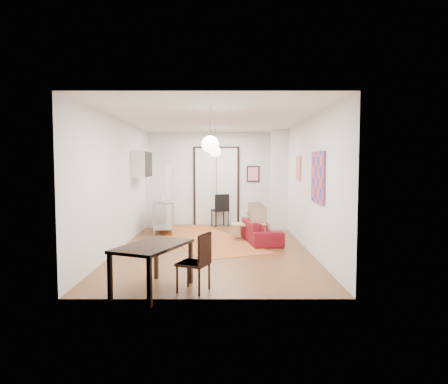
{
  "coord_description": "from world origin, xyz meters",
  "views": [
    {
      "loc": [
        0.24,
        -9.01,
        1.9
      ],
      "look_at": [
        0.24,
        0.32,
        1.25
      ],
      "focal_mm": 32.0,
      "sensor_mm": 36.0,
      "label": 1
    }
  ],
  "objects_px": {
    "dining_table": "(153,250)",
    "sofa": "(261,231)",
    "fridge": "(159,196)",
    "black_side_chair": "(220,207)",
    "kitchen_counter": "(163,212)",
    "dining_chair_far": "(194,256)",
    "coffee_table": "(249,226)",
    "dining_chair_near": "(194,256)"
  },
  "relations": [
    {
      "from": "sofa",
      "to": "coffee_table",
      "type": "distance_m",
      "value": 0.45
    },
    {
      "from": "kitchen_counter",
      "to": "dining_chair_far",
      "type": "xyz_separation_m",
      "value": [
        1.22,
        -5.02,
        -0.06
      ]
    },
    {
      "from": "fridge",
      "to": "dining_chair_far",
      "type": "bearing_deg",
      "value": -68.14
    },
    {
      "from": "sofa",
      "to": "dining_table",
      "type": "bearing_deg",
      "value": 145.04
    },
    {
      "from": "kitchen_counter",
      "to": "dining_chair_far",
      "type": "height_order",
      "value": "kitchen_counter"
    },
    {
      "from": "sofa",
      "to": "kitchen_counter",
      "type": "height_order",
      "value": "kitchen_counter"
    },
    {
      "from": "coffee_table",
      "to": "fridge",
      "type": "relative_size",
      "value": 0.48
    },
    {
      "from": "sofa",
      "to": "fridge",
      "type": "height_order",
      "value": "fridge"
    },
    {
      "from": "fridge",
      "to": "dining_chair_near",
      "type": "relative_size",
      "value": 2.11
    },
    {
      "from": "dining_chair_far",
      "to": "black_side_chair",
      "type": "xyz_separation_m",
      "value": [
        0.33,
        6.31,
        0.08
      ]
    },
    {
      "from": "fridge",
      "to": "dining_chair_near",
      "type": "xyz_separation_m",
      "value": [
        1.53,
        -6.21,
        -0.42
      ]
    },
    {
      "from": "sofa",
      "to": "coffee_table",
      "type": "relative_size",
      "value": 2.01
    },
    {
      "from": "dining_table",
      "to": "black_side_chair",
      "type": "height_order",
      "value": "black_side_chair"
    },
    {
      "from": "fridge",
      "to": "dining_chair_far",
      "type": "distance_m",
      "value": 6.41
    },
    {
      "from": "kitchen_counter",
      "to": "fridge",
      "type": "bearing_deg",
      "value": 96.66
    },
    {
      "from": "dining_table",
      "to": "dining_chair_far",
      "type": "height_order",
      "value": "dining_chair_far"
    },
    {
      "from": "sofa",
      "to": "dining_chair_near",
      "type": "xyz_separation_m",
      "value": [
        -1.36,
        -3.78,
        0.25
      ]
    },
    {
      "from": "kitchen_counter",
      "to": "black_side_chair",
      "type": "relative_size",
      "value": 1.23
    },
    {
      "from": "fridge",
      "to": "dining_table",
      "type": "xyz_separation_m",
      "value": [
        0.93,
        -6.3,
        -0.3
      ]
    },
    {
      "from": "coffee_table",
      "to": "dining_chair_far",
      "type": "relative_size",
      "value": 1.01
    },
    {
      "from": "fridge",
      "to": "black_side_chair",
      "type": "bearing_deg",
      "value": 10.96
    },
    {
      "from": "fridge",
      "to": "black_side_chair",
      "type": "distance_m",
      "value": 1.9
    },
    {
      "from": "dining_chair_near",
      "to": "coffee_table",
      "type": "bearing_deg",
      "value": -172.39
    },
    {
      "from": "fridge",
      "to": "dining_table",
      "type": "distance_m",
      "value": 6.38
    },
    {
      "from": "coffee_table",
      "to": "dining_chair_far",
      "type": "distance_m",
      "value": 4.27
    },
    {
      "from": "dining_chair_near",
      "to": "black_side_chair",
      "type": "height_order",
      "value": "black_side_chair"
    },
    {
      "from": "dining_table",
      "to": "dining_chair_far",
      "type": "distance_m",
      "value": 0.62
    },
    {
      "from": "coffee_table",
      "to": "black_side_chair",
      "type": "xyz_separation_m",
      "value": [
        -0.76,
        2.18,
        0.24
      ]
    },
    {
      "from": "dining_table",
      "to": "dining_chair_far",
      "type": "xyz_separation_m",
      "value": [
        0.6,
        0.09,
        -0.12
      ]
    },
    {
      "from": "kitchen_counter",
      "to": "dining_chair_far",
      "type": "relative_size",
      "value": 1.39
    },
    {
      "from": "fridge",
      "to": "black_side_chair",
      "type": "relative_size",
      "value": 1.86
    },
    {
      "from": "coffee_table",
      "to": "sofa",
      "type": "bearing_deg",
      "value": -51.81
    },
    {
      "from": "dining_table",
      "to": "black_side_chair",
      "type": "relative_size",
      "value": 1.47
    },
    {
      "from": "dining_chair_far",
      "to": "kitchen_counter",
      "type": "bearing_deg",
      "value": -143.91
    },
    {
      "from": "dining_table",
      "to": "sofa",
      "type": "bearing_deg",
      "value": 63.04
    },
    {
      "from": "sofa",
      "to": "fridge",
      "type": "xyz_separation_m",
      "value": [
        -2.9,
        2.44,
        0.67
      ]
    },
    {
      "from": "dining_chair_near",
      "to": "kitchen_counter",
      "type": "bearing_deg",
      "value": -143.91
    },
    {
      "from": "dining_table",
      "to": "black_side_chair",
      "type": "distance_m",
      "value": 6.46
    },
    {
      "from": "kitchen_counter",
      "to": "fridge",
      "type": "distance_m",
      "value": 1.29
    },
    {
      "from": "fridge",
      "to": "coffee_table",
      "type": "bearing_deg",
      "value": -30.52
    },
    {
      "from": "kitchen_counter",
      "to": "dining_table",
      "type": "xyz_separation_m",
      "value": [
        0.62,
        -5.11,
        0.06
      ]
    },
    {
      "from": "coffee_table",
      "to": "fridge",
      "type": "xyz_separation_m",
      "value": [
        -2.62,
        2.09,
        0.59
      ]
    }
  ]
}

